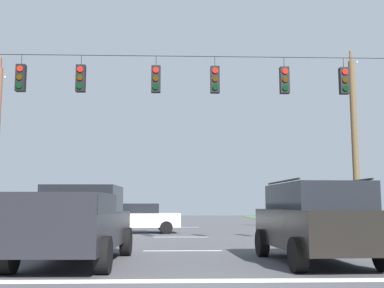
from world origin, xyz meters
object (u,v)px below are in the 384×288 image
distant_car_far_parked (335,218)px  utility_pole_mid_right (355,143)px  suv_black (315,220)px  pickup_truck (78,224)px  distant_car_oncoming (7,219)px  distant_car_crossing_white (138,218)px  overhead_signal_span (185,126)px

distant_car_far_parked → utility_pole_mid_right: (1.47, 0.76, 3.89)m
utility_pole_mid_right → suv_black: bearing=-115.5°
pickup_truck → distant_car_oncoming: (-5.24, 9.91, -0.18)m
pickup_truck → utility_pole_mid_right: 17.38m
distant_car_crossing_white → distant_car_far_parked: bearing=-7.2°
distant_car_oncoming → distant_car_far_parked: same height
distant_car_oncoming → utility_pole_mid_right: utility_pole_mid_right is taller
pickup_truck → distant_car_oncoming: size_ratio=1.25×
overhead_signal_span → suv_black: bearing=-52.5°
suv_black → distant_car_oncoming: suv_black is taller
suv_black → distant_car_oncoming: bearing=138.0°
overhead_signal_span → distant_car_far_parked: overhead_signal_span is taller
pickup_truck → suv_black: 5.99m
suv_black → distant_car_crossing_white: size_ratio=1.10×
suv_black → distant_car_crossing_white: bearing=113.2°
overhead_signal_span → distant_car_crossing_white: (-2.28, 8.66, -3.38)m
distant_car_oncoming → utility_pole_mid_right: 17.69m
overhead_signal_span → distant_car_oncoming: overhead_signal_span is taller
distant_car_far_parked → utility_pole_mid_right: 4.23m
utility_pole_mid_right → distant_car_oncoming: bearing=-172.6°
overhead_signal_span → suv_black: 6.13m
distant_car_crossing_white → utility_pole_mid_right: 12.04m
utility_pole_mid_right → distant_car_far_parked: bearing=-152.8°
pickup_truck → utility_pole_mid_right: bearing=45.7°
distant_car_crossing_white → pickup_truck: bearing=-92.2°
suv_black → utility_pole_mid_right: bearing=64.5°
distant_car_crossing_white → suv_black: bearing=-66.8°
overhead_signal_span → distant_car_far_parked: size_ratio=4.14×
distant_car_far_parked → pickup_truck: bearing=-132.4°
distant_car_crossing_white → overhead_signal_span: bearing=-75.3°
pickup_truck → distant_car_oncoming: pickup_truck is taller
suv_black → distant_car_crossing_white: (-5.50, 12.85, -0.27)m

